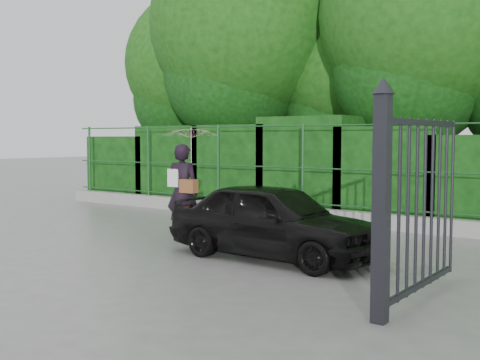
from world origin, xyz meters
The scene contains 8 objects.
ground centered at (0.00, 0.00, 0.00)m, with size 80.00×80.00×0.00m, color gray.
kerb centered at (0.00, 4.50, 0.15)m, with size 14.00×0.25×0.30m, color #9E9E99.
fence centered at (0.22, 4.50, 1.20)m, with size 14.13×0.06×1.80m.
hedge centered at (0.03, 5.50, 1.03)m, with size 14.20×1.20×2.27m.
trees centered at (1.14, 7.74, 4.62)m, with size 17.10×6.15×8.08m.
gate centered at (4.60, -0.72, 1.19)m, with size 0.22×2.33×2.36m.
woman centered at (-0.19, 1.47, 1.31)m, with size 0.99×0.99×2.00m.
car centered at (2.07, 0.80, 0.57)m, with size 1.35×3.34×1.14m, color black.
Camera 1 is at (6.89, -6.60, 1.78)m, focal length 45.00 mm.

